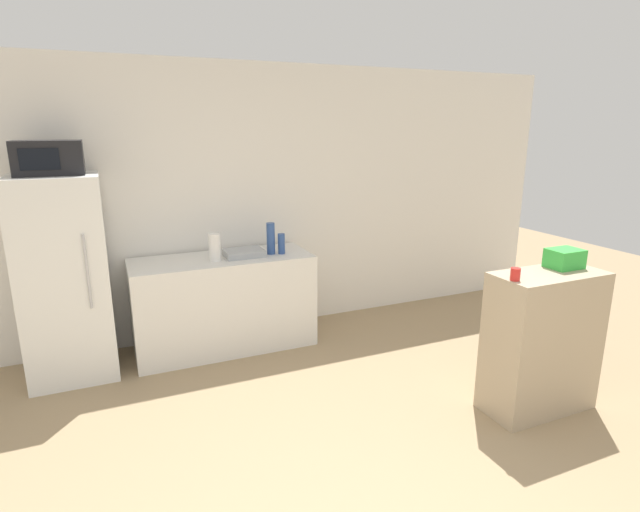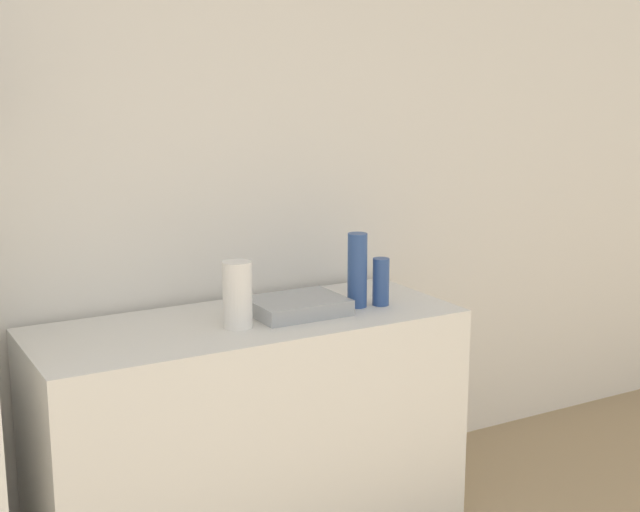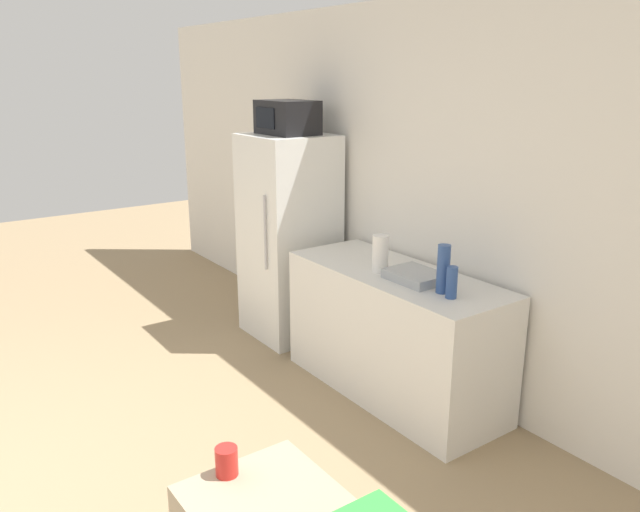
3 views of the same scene
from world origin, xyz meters
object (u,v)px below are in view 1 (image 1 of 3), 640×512
bottle_tall (271,239)px  jar (515,274)px  refrigerator (65,279)px  paper_towel_roll (215,247)px  bottle_short (281,244)px  microwave (49,158)px  basket (564,258)px

bottle_tall → jar: 2.21m
refrigerator → bottle_tall: bearing=-1.0°
refrigerator → paper_towel_roll: size_ratio=6.79×
bottle_short → paper_towel_roll: size_ratio=0.77×
bottle_tall → bottle_short: (0.09, -0.03, -0.05)m
microwave → paper_towel_roll: 1.44m
bottle_short → jar: bearing=-63.7°
microwave → jar: size_ratio=5.71×
microwave → paper_towel_roll: bearing=-2.9°
microwave → paper_towel_roll: microwave is taller
microwave → basket: (3.32, -1.88, -0.68)m
refrigerator → microwave: 0.96m
microwave → jar: microwave is taller
bottle_short → jar: jar is taller
bottle_tall → jar: (1.04, -1.95, 0.07)m
refrigerator → jar: size_ratio=19.74×
bottle_tall → jar: bottle_tall is taller
bottle_short → jar: 2.15m
bottle_tall → jar: size_ratio=3.49×
basket → bottle_tall: bearing=130.7°
bottle_tall → basket: basket is taller
microwave → bottle_short: size_ratio=2.54×
jar → bottle_tall: bearing=118.2°
jar → paper_towel_roll: (-1.57, 1.91, -0.09)m
bottle_tall → basket: bearing=-49.3°
paper_towel_roll → microwave: bearing=177.1°
bottle_tall → basket: size_ratio=1.26×
microwave → bottle_short: 2.00m
paper_towel_roll → refrigerator: bearing=177.0°
basket → microwave: bearing=150.5°
bottle_tall → paper_towel_roll: 0.53m
microwave → jar: (2.77, -1.98, -0.71)m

